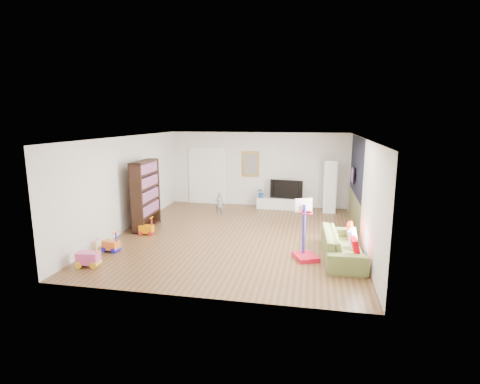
% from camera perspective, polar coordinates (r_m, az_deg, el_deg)
% --- Properties ---
extents(floor, '(6.50, 7.50, 0.00)m').
position_cam_1_polar(floor, '(10.47, -0.42, -6.60)').
color(floor, brown).
rests_on(floor, ground).
extents(ceiling, '(6.50, 7.50, 0.00)m').
position_cam_1_polar(ceiling, '(9.99, -0.44, 8.32)').
color(ceiling, white).
rests_on(ceiling, ground).
extents(wall_back, '(6.50, 0.00, 2.70)m').
position_cam_1_polar(wall_back, '(13.79, 2.67, 3.46)').
color(wall_back, silver).
rests_on(wall_back, ground).
extents(wall_front, '(6.50, 0.00, 2.70)m').
position_cam_1_polar(wall_front, '(6.61, -6.94, -5.15)').
color(wall_front, white).
rests_on(wall_front, ground).
extents(wall_left, '(0.00, 7.50, 2.70)m').
position_cam_1_polar(wall_left, '(11.24, -16.90, 1.23)').
color(wall_left, silver).
rests_on(wall_left, ground).
extents(wall_right, '(0.00, 7.50, 2.70)m').
position_cam_1_polar(wall_right, '(10.03, 18.09, -0.00)').
color(wall_right, beige).
rests_on(wall_right, ground).
extents(navy_accent, '(0.01, 3.20, 1.70)m').
position_cam_1_polar(navy_accent, '(11.32, 17.34, 3.83)').
color(navy_accent, black).
rests_on(navy_accent, wall_right).
extents(olive_wainscot, '(0.01, 3.20, 1.00)m').
position_cam_1_polar(olive_wainscot, '(11.56, 16.95, -2.81)').
color(olive_wainscot, brown).
rests_on(olive_wainscot, wall_right).
extents(doorway, '(1.45, 0.06, 2.10)m').
position_cam_1_polar(doorway, '(14.20, -4.98, 2.43)').
color(doorway, white).
rests_on(doorway, ground).
extents(painting_back, '(0.62, 0.06, 0.92)m').
position_cam_1_polar(painting_back, '(13.77, 1.62, 4.30)').
color(painting_back, gold).
rests_on(painting_back, wall_back).
extents(artwork_right, '(0.04, 0.56, 0.46)m').
position_cam_1_polar(artwork_right, '(11.55, 16.83, 2.50)').
color(artwork_right, '#7F3F8C').
rests_on(artwork_right, wall_right).
extents(media_console, '(1.69, 0.47, 0.39)m').
position_cam_1_polar(media_console, '(13.50, 6.22, -1.74)').
color(media_console, silver).
rests_on(media_console, ground).
extents(tall_cabinet, '(0.43, 0.43, 1.80)m').
position_cam_1_polar(tall_cabinet, '(13.16, 13.55, 0.81)').
color(tall_cabinet, white).
rests_on(tall_cabinet, ground).
extents(bookshelf, '(0.41, 1.38, 2.00)m').
position_cam_1_polar(bookshelf, '(11.27, -14.19, -0.41)').
color(bookshelf, black).
rests_on(bookshelf, ground).
extents(sofa, '(0.93, 2.20, 0.63)m').
position_cam_1_polar(sofa, '(9.03, 15.35, -7.84)').
color(sofa, olive).
rests_on(sofa, ground).
extents(basketball_hoop, '(0.68, 0.73, 1.40)m').
position_cam_1_polar(basketball_hoop, '(8.68, 10.11, -5.73)').
color(basketball_hoop, red).
rests_on(basketball_hoop, ground).
extents(ride_on_yellow, '(0.39, 0.25, 0.51)m').
position_cam_1_polar(ride_on_yellow, '(10.77, -14.09, -5.03)').
color(ride_on_yellow, orange).
rests_on(ride_on_yellow, ground).
extents(ride_on_orange, '(0.42, 0.30, 0.52)m').
position_cam_1_polar(ride_on_orange, '(9.69, -19.11, -7.12)').
color(ride_on_orange, orange).
rests_on(ride_on_orange, ground).
extents(ride_on_pink, '(0.49, 0.34, 0.62)m').
position_cam_1_polar(ride_on_pink, '(8.90, -22.20, -8.63)').
color(ride_on_pink, '#EB50A0').
rests_on(ride_on_pink, ground).
extents(child, '(0.32, 0.25, 0.79)m').
position_cam_1_polar(child, '(12.51, -3.13, -1.80)').
color(child, slate).
rests_on(child, ground).
extents(tv, '(1.17, 0.31, 0.67)m').
position_cam_1_polar(tv, '(13.43, 7.17, 0.49)').
color(tv, black).
rests_on(tv, media_console).
extents(vase_plant, '(0.41, 0.38, 0.38)m').
position_cam_1_polar(vase_plant, '(13.45, 3.27, -0.06)').
color(vase_plant, '#1D4A8E').
rests_on(vase_plant, media_console).
extents(pillow_left, '(0.13, 0.42, 0.41)m').
position_cam_1_polar(pillow_left, '(8.39, 17.22, -8.11)').
color(pillow_left, '#CC010E').
rests_on(pillow_left, sofa).
extents(pillow_center, '(0.23, 0.43, 0.41)m').
position_cam_1_polar(pillow_center, '(9.00, 16.82, -6.77)').
color(pillow_center, silver).
rests_on(pillow_center, sofa).
extents(pillow_right, '(0.16, 0.38, 0.37)m').
position_cam_1_polar(pillow_right, '(9.63, 16.54, -5.58)').
color(pillow_right, red).
rests_on(pillow_right, sofa).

